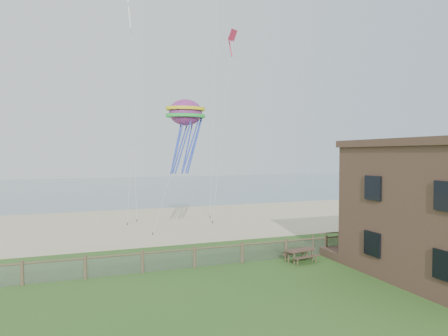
{
  "coord_description": "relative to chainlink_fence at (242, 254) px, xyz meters",
  "views": [
    {
      "loc": [
        -9.36,
        -16.13,
        6.6
      ],
      "look_at": [
        -0.44,
        8.0,
        5.71
      ],
      "focal_mm": 32.0,
      "sensor_mm": 36.0,
      "label": 1
    }
  ],
  "objects": [
    {
      "name": "sand_beach",
      "position": [
        0.0,
        16.0,
        -0.55
      ],
      "size": [
        72.0,
        20.0,
        0.02
      ],
      "primitive_type": "cube",
      "color": "#C0B18B",
      "rests_on": "ground"
    },
    {
      "name": "chainlink_fence",
      "position": [
        0.0,
        0.0,
        0.0
      ],
      "size": [
        36.2,
        0.2,
        1.25
      ],
      "primitive_type": null,
      "color": "#493E29",
      "rests_on": "ground"
    },
    {
      "name": "ground",
      "position": [
        0.0,
        -6.0,
        -0.55
      ],
      "size": [
        160.0,
        160.0,
        0.0
      ],
      "primitive_type": "plane",
      "color": "#2D571E",
      "rests_on": "ground"
    },
    {
      "name": "kite_white",
      "position": [
        -4.94,
        13.06,
        18.99
      ],
      "size": [
        2.25,
        2.17,
        3.21
      ],
      "primitive_type": null,
      "rotation": [
        0.44,
        0.0,
        0.85
      ],
      "color": "white"
    },
    {
      "name": "ocean",
      "position": [
        0.0,
        60.0,
        -0.55
      ],
      "size": [
        160.0,
        68.0,
        0.02
      ],
      "primitive_type": "cube",
      "color": "slate",
      "rests_on": "ground"
    },
    {
      "name": "kite_red",
      "position": [
        3.19,
        9.69,
        15.7
      ],
      "size": [
        1.57,
        1.72,
        1.99
      ],
      "primitive_type": null,
      "rotation": [
        0.44,
        0.0,
        0.55
      ],
      "color": "#C42243"
    },
    {
      "name": "octopus_kite",
      "position": [
        -1.61,
        7.18,
        7.6
      ],
      "size": [
        3.61,
        3.14,
        6.21
      ],
      "primitive_type": null,
      "rotation": [
        0.0,
        0.0,
        -0.4
      ],
      "color": "red"
    },
    {
      "name": "motel_deck",
      "position": [
        13.0,
        -1.0,
        -0.3
      ],
      "size": [
        15.0,
        2.0,
        0.5
      ],
      "primitive_type": "cube",
      "color": "brown",
      "rests_on": "ground"
    },
    {
      "name": "picnic_table",
      "position": [
        3.45,
        -1.0,
        -0.16
      ],
      "size": [
        2.08,
        1.72,
        0.78
      ],
      "primitive_type": null,
      "rotation": [
        0.0,
        0.0,
        0.18
      ],
      "color": "brown",
      "rests_on": "ground"
    }
  ]
}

